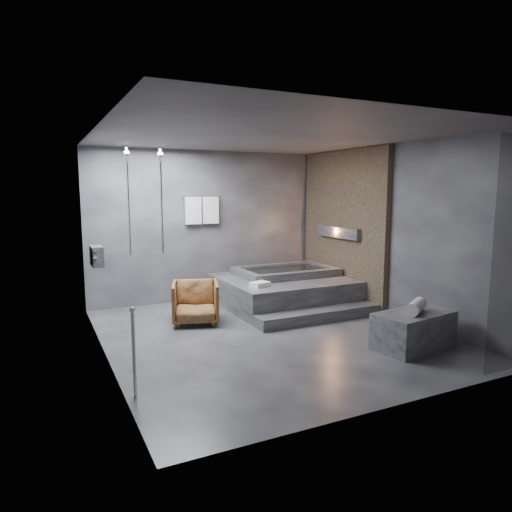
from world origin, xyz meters
TOP-DOWN VIEW (x-y plane):
  - room at (0.40, 0.24)m, footprint 5.00×5.04m
  - tub_deck at (1.05, 1.45)m, footprint 2.20×2.00m
  - tub_step at (1.05, 0.27)m, footprint 2.20×0.36m
  - concrete_bench at (1.45, -1.33)m, footprint 1.14×0.73m
  - driftwood_chair at (-0.77, 1.03)m, footprint 0.89×0.91m
  - rolled_towel at (1.44, -1.36)m, footprint 0.49×0.39m
  - deck_towel at (0.31, 0.92)m, footprint 0.35×0.29m

SIDE VIEW (x-z plane):
  - tub_step at x=1.05m, z-range 0.00..0.18m
  - concrete_bench at x=1.45m, z-range 0.00..0.48m
  - tub_deck at x=1.05m, z-range 0.00..0.50m
  - driftwood_chair at x=-0.77m, z-range 0.00..0.66m
  - deck_towel at x=0.31m, z-range 0.50..0.58m
  - rolled_towel at x=1.44m, z-range 0.48..0.65m
  - room at x=0.40m, z-range 0.32..3.14m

